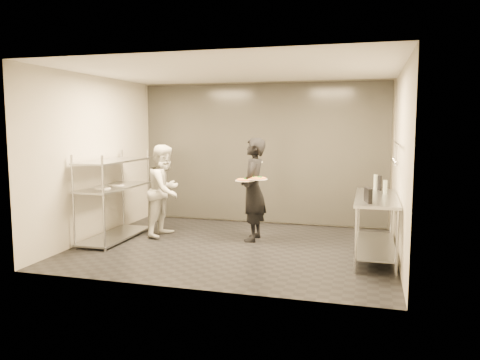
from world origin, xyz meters
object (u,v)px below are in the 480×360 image
(pass_rack, at_px, (114,195))
(salad_plate, at_px, (256,161))
(prep_counter, at_px, (376,216))
(pos_monitor, at_px, (368,195))
(bottle_clear, at_px, (385,187))
(pizza_plate_far, at_px, (258,178))
(bottle_dark, at_px, (380,183))
(bottle_green, at_px, (376,182))
(waiter, at_px, (253,190))
(pizza_plate_near, at_px, (245,180))
(chef, at_px, (165,190))

(pass_rack, bearing_deg, salad_plate, 20.77)
(prep_counter, bearing_deg, pass_rack, -179.97)
(pos_monitor, distance_m, bottle_clear, 0.96)
(pizza_plate_far, xyz_separation_m, bottle_dark, (1.92, 0.35, -0.05))
(pos_monitor, bearing_deg, bottle_green, 72.35)
(waiter, xyz_separation_m, bottle_clear, (2.13, -0.20, 0.15))
(pizza_plate_near, xyz_separation_m, pizza_plate_far, (0.21, 0.01, 0.03))
(pass_rack, relative_size, pos_monitor, 5.84)
(pass_rack, relative_size, prep_counter, 0.89)
(pos_monitor, bearing_deg, waiter, 136.12)
(waiter, height_order, pos_monitor, waiter)
(pos_monitor, height_order, bottle_clear, bottle_clear)
(bottle_green, bearing_deg, pos_monitor, -94.60)
(chef, distance_m, salad_plate, 1.69)
(chef, distance_m, bottle_dark, 3.66)
(waiter, bearing_deg, pizza_plate_far, 27.96)
(bottle_clear, bearing_deg, pizza_plate_far, -179.10)
(waiter, height_order, pizza_plate_far, waiter)
(prep_counter, distance_m, bottle_clear, 0.54)
(waiter, relative_size, chef, 1.08)
(waiter, distance_m, pos_monitor, 2.19)
(waiter, distance_m, bottle_dark, 2.06)
(chef, height_order, bottle_clear, chef)
(prep_counter, bearing_deg, bottle_green, 90.60)
(pizza_plate_near, height_order, bottle_clear, bottle_clear)
(bottle_clear, relative_size, bottle_dark, 0.85)
(waiter, distance_m, bottle_clear, 2.14)
(pizza_plate_near, xyz_separation_m, bottle_green, (2.07, 0.50, -0.02))
(pass_rack, relative_size, waiter, 0.92)
(prep_counter, xyz_separation_m, waiter, (-2.00, 0.53, 0.25))
(bottle_green, bearing_deg, waiter, -172.39)
(pizza_plate_near, xyz_separation_m, bottle_clear, (2.20, 0.04, -0.04))
(pos_monitor, bearing_deg, bottle_clear, 61.95)
(pass_rack, distance_m, salad_plate, 2.51)
(pass_rack, xyz_separation_m, waiter, (2.33, 0.54, 0.11))
(chef, bearing_deg, waiter, -82.09)
(waiter, relative_size, bottle_dark, 7.25)
(pass_rack, xyz_separation_m, pos_monitor, (4.21, -0.58, 0.25))
(pass_rack, relative_size, salad_plate, 6.15)
(bottle_dark, bearing_deg, pos_monitor, -97.78)
(pass_rack, height_order, pos_monitor, pass_rack)
(prep_counter, xyz_separation_m, chef, (-3.59, 0.47, 0.18))
(salad_plate, bearing_deg, bottle_clear, -13.72)
(pass_rack, distance_m, waiter, 2.40)
(prep_counter, relative_size, pizza_plate_near, 5.53)
(pass_rack, relative_size, pizza_plate_far, 5.05)
(waiter, xyz_separation_m, pizza_plate_far, (0.13, -0.23, 0.22))
(waiter, xyz_separation_m, bottle_green, (1.99, 0.27, 0.17))
(pizza_plate_near, xyz_separation_m, salad_plate, (0.04, 0.57, 0.28))
(prep_counter, xyz_separation_m, bottle_clear, (0.13, 0.34, 0.40))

